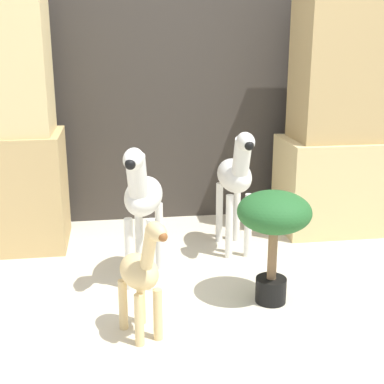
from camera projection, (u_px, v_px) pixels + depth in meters
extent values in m
plane|color=beige|center=(212.00, 337.00, 2.22)|extent=(14.00, 14.00, 0.00)
cube|color=#38332D|center=(169.00, 53.00, 3.42)|extent=(6.40, 0.08, 2.20)
cube|color=#DBC184|center=(344.00, 184.00, 3.42)|extent=(0.81, 0.47, 0.59)
cube|color=tan|center=(353.00, 69.00, 3.22)|extent=(0.68, 0.40, 0.85)
cylinder|color=silver|center=(248.00, 226.00, 2.99)|extent=(0.04, 0.04, 0.37)
cylinder|color=silver|center=(229.00, 227.00, 2.97)|extent=(0.04, 0.04, 0.37)
cylinder|color=silver|center=(237.00, 212.00, 3.22)|extent=(0.04, 0.04, 0.37)
cylinder|color=silver|center=(219.00, 213.00, 3.21)|extent=(0.04, 0.04, 0.37)
ellipsoid|color=silver|center=(234.00, 175.00, 3.02)|extent=(0.19, 0.36, 0.18)
cylinder|color=silver|center=(242.00, 157.00, 2.84)|extent=(0.10, 0.16, 0.23)
ellipsoid|color=silver|center=(246.00, 142.00, 2.75)|extent=(0.09, 0.17, 0.10)
sphere|color=black|center=(249.00, 146.00, 2.69)|extent=(0.05, 0.05, 0.05)
cube|color=black|center=(242.00, 155.00, 2.84)|extent=(0.03, 0.09, 0.19)
cylinder|color=silver|center=(151.00, 255.00, 2.59)|extent=(0.04, 0.04, 0.37)
cylinder|color=silver|center=(129.00, 254.00, 2.60)|extent=(0.04, 0.04, 0.37)
cylinder|color=silver|center=(159.00, 236.00, 2.83)|extent=(0.04, 0.04, 0.37)
cylinder|color=silver|center=(139.00, 236.00, 2.84)|extent=(0.04, 0.04, 0.37)
ellipsoid|color=silver|center=(144.00, 196.00, 2.64)|extent=(0.26, 0.39, 0.18)
cylinder|color=silver|center=(137.00, 176.00, 2.45)|extent=(0.13, 0.17, 0.23)
ellipsoid|color=silver|center=(133.00, 159.00, 2.36)|extent=(0.13, 0.18, 0.10)
sphere|color=black|center=(130.00, 164.00, 2.30)|extent=(0.05, 0.05, 0.05)
cube|color=black|center=(137.00, 174.00, 2.45)|extent=(0.04, 0.09, 0.19)
cylinder|color=#E0C184|center=(158.00, 314.00, 2.18)|extent=(0.04, 0.04, 0.22)
cylinder|color=#E0C184|center=(139.00, 320.00, 2.13)|extent=(0.04, 0.04, 0.22)
cylinder|color=#E0C184|center=(141.00, 300.00, 2.30)|extent=(0.04, 0.04, 0.22)
cylinder|color=#E0C184|center=(123.00, 305.00, 2.26)|extent=(0.04, 0.04, 0.22)
ellipsoid|color=#E0C184|center=(139.00, 271.00, 2.17)|extent=(0.22, 0.26, 0.14)
cylinder|color=#E0C184|center=(149.00, 249.00, 2.06)|extent=(0.09, 0.12, 0.21)
ellipsoid|color=#E0C184|center=(156.00, 231.00, 1.98)|extent=(0.11, 0.13, 0.07)
sphere|color=brown|center=(163.00, 237.00, 1.94)|extent=(0.04, 0.04, 0.04)
cylinder|color=black|center=(271.00, 290.00, 2.50)|extent=(0.14, 0.14, 0.12)
cylinder|color=brown|center=(272.00, 255.00, 2.46)|extent=(0.04, 0.04, 0.23)
ellipsoid|color=#235B28|center=(274.00, 212.00, 2.40)|extent=(0.34, 0.34, 0.19)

